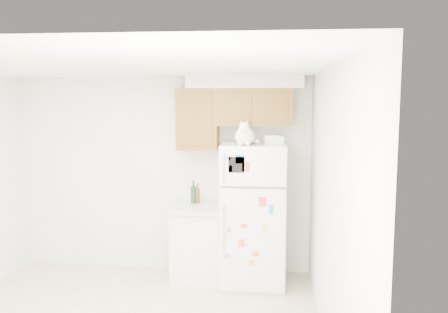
# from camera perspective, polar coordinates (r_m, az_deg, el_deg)

# --- Properties ---
(room_shell) EXTENTS (3.84, 4.04, 2.52)m
(room_shell) POSITION_cam_1_polar(r_m,az_deg,el_deg) (4.42, -11.11, -0.36)
(room_shell) COLOR white
(room_shell) RESTS_ON ground_plane
(refrigerator) EXTENTS (0.76, 0.78, 1.70)m
(refrigerator) POSITION_cam_1_polar(r_m,az_deg,el_deg) (5.73, 3.56, -6.93)
(refrigerator) COLOR white
(refrigerator) RESTS_ON ground_plane
(base_counter) EXTENTS (0.64, 0.64, 0.92)m
(base_counter) POSITION_cam_1_polar(r_m,az_deg,el_deg) (5.97, -3.18, -10.23)
(base_counter) COLOR white
(base_counter) RESTS_ON ground_plane
(cat) EXTENTS (0.28, 0.41, 0.29)m
(cat) POSITION_cam_1_polar(r_m,az_deg,el_deg) (5.40, 2.52, 2.53)
(cat) COLOR white
(cat) RESTS_ON refrigerator
(storage_box_back) EXTENTS (0.20, 0.15, 0.10)m
(storage_box_back) POSITION_cam_1_polar(r_m,az_deg,el_deg) (5.60, 5.78, 2.06)
(storage_box_back) COLOR white
(storage_box_back) RESTS_ON refrigerator
(storage_box_front) EXTENTS (0.16, 0.12, 0.09)m
(storage_box_front) POSITION_cam_1_polar(r_m,az_deg,el_deg) (5.56, 6.41, 1.97)
(storage_box_front) COLOR white
(storage_box_front) RESTS_ON refrigerator
(bottle_green) EXTENTS (0.07, 0.07, 0.29)m
(bottle_green) POSITION_cam_1_polar(r_m,az_deg,el_deg) (5.95, -3.70, -4.28)
(bottle_green) COLOR #19381E
(bottle_green) RESTS_ON base_counter
(bottle_amber) EXTENTS (0.06, 0.06, 0.26)m
(bottle_amber) POSITION_cam_1_polar(r_m,az_deg,el_deg) (5.96, -3.20, -4.42)
(bottle_amber) COLOR #593814
(bottle_amber) RESTS_ON base_counter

